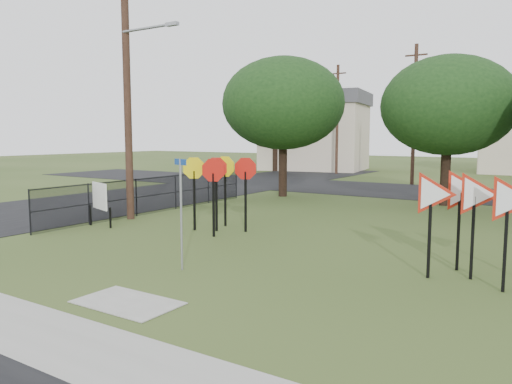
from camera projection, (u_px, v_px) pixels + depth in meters
ground at (206, 274)px, 11.54m from camera, size 140.00×140.00×0.00m
sidewalk at (43, 334)px, 8.04m from camera, size 30.00×1.60×0.02m
street_left at (147, 196)px, 26.37m from camera, size 8.00×50.00×0.02m
street_far at (427, 192)px, 28.22m from camera, size 60.00×8.00×0.02m
curb_pad at (127, 303)px, 9.54m from camera, size 2.00×1.20×0.02m
street_name_sign at (181, 206)px, 11.75m from camera, size 0.52×0.21×2.65m
stop_sign_cluster at (219, 176)px, 16.59m from camera, size 2.26×1.95×2.50m
yield_sign_cluster at (481, 200)px, 10.83m from camera, size 3.15×1.53×2.46m
info_board at (100, 198)px, 17.47m from camera, size 1.19×0.44×1.56m
utility_pole_main at (128, 81)px, 18.62m from camera, size 3.55×0.33×10.00m
far_pole_a at (414, 114)px, 32.12m from camera, size 1.40×0.24×9.00m
far_pole_c at (337, 119)px, 41.45m from camera, size 1.40×0.24×9.00m
fence_run at (157, 194)px, 20.77m from camera, size 0.05×11.55×1.50m
house_left at (315, 131)px, 47.05m from camera, size 10.58×8.88×7.20m
tree_near_left at (283, 104)px, 25.92m from camera, size 6.40×6.40×7.27m
tree_near_mid at (448, 106)px, 22.46m from camera, size 6.00×6.00×6.80m
tree_far_left at (275, 114)px, 44.63m from camera, size 6.80×6.80×7.73m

